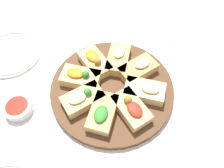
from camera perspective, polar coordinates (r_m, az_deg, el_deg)
ground_plane at (r=0.69m, az=0.00°, el=-1.65°), size 3.00×3.00×0.00m
serving_board at (r=0.68m, az=0.00°, el=-1.20°), size 0.38×0.38×0.02m
focaccia_slice_0 at (r=0.62m, az=5.03°, el=-6.34°), size 0.13×0.09×0.05m
focaccia_slice_1 at (r=0.65m, az=8.57°, el=-1.73°), size 0.12×0.13×0.04m
focaccia_slice_2 at (r=0.69m, az=6.87°, el=3.93°), size 0.09×0.13×0.04m
focaccia_slice_3 at (r=0.71m, az=1.61°, el=6.62°), size 0.13×0.12×0.04m
focaccia_slice_4 at (r=0.71m, az=-4.49°, el=5.70°), size 0.13×0.09×0.05m
focaccia_slice_5 at (r=0.67m, az=-8.21°, el=1.74°), size 0.12×0.13×0.05m
focaccia_slice_6 at (r=0.63m, az=-7.65°, el=-3.82°), size 0.09×0.13×0.05m
focaccia_slice_7 at (r=0.61m, az=-2.48°, el=-7.50°), size 0.13×0.12×0.04m
plate_right at (r=0.85m, az=-25.07°, el=7.34°), size 0.21×0.21×0.02m
napkin_stack at (r=0.89m, az=15.64°, el=13.43°), size 0.15×0.12×0.01m
dipping_bowl at (r=0.70m, az=-23.33°, el=-5.69°), size 0.08×0.08×0.03m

